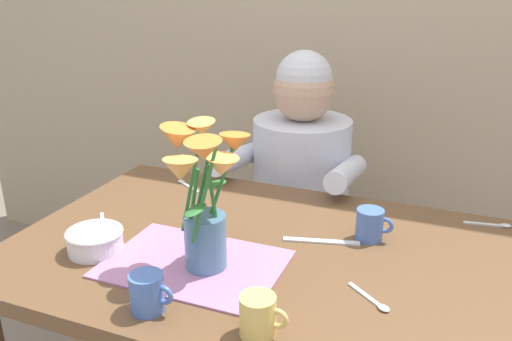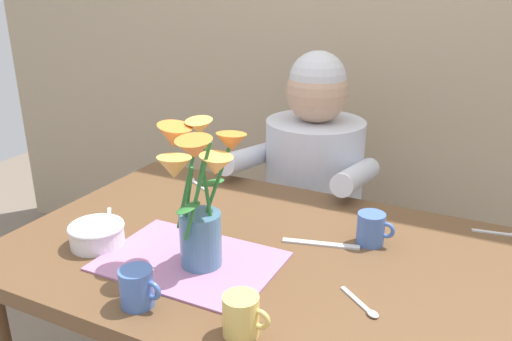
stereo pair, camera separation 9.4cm
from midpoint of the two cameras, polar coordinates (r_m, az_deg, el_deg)
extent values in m
cube|color=tan|center=(2.12, 14.63, 16.96)|extent=(4.00, 0.10, 2.50)
cube|color=brown|center=(1.29, 1.97, -9.26)|extent=(1.20, 0.80, 0.04)
cylinder|color=brown|center=(1.96, -8.57, -10.63)|extent=(0.06, 0.06, 0.70)
cylinder|color=#4C4C56|center=(2.08, 7.14, -13.57)|extent=(0.30, 0.30, 0.40)
cylinder|color=silver|center=(1.86, 7.74, -2.03)|extent=(0.34, 0.34, 0.50)
sphere|color=tan|center=(1.76, 8.28, 8.55)|extent=(0.21, 0.21, 0.21)
sphere|color=silver|center=(1.75, 8.35, 9.83)|extent=(0.19, 0.19, 0.19)
cylinder|color=silver|center=(1.76, 0.59, 1.35)|extent=(0.07, 0.33, 0.12)
cylinder|color=silver|center=(1.64, 12.60, -0.62)|extent=(0.07, 0.33, 0.12)
cube|color=#B275A3|center=(1.22, -5.03, -9.92)|extent=(0.40, 0.28, 0.00)
cylinder|color=teal|center=(1.17, -3.78, -7.66)|extent=(0.09, 0.09, 0.13)
cylinder|color=#2D7533|center=(1.12, -2.92, -3.13)|extent=(0.03, 0.01, 0.16)
cone|color=#EFA84C|center=(1.08, -1.98, 0.51)|extent=(0.08, 0.07, 0.05)
sphere|color=#E5D14C|center=(1.08, -1.98, 0.76)|extent=(0.02, 0.02, 0.02)
cylinder|color=#2D7533|center=(1.14, -2.11, -1.81)|extent=(0.05, 0.07, 0.18)
cone|color=orange|center=(1.13, -0.37, 3.04)|extent=(0.08, 0.08, 0.05)
sphere|color=#E5D14C|center=(1.13, -0.37, 3.29)|extent=(0.02, 0.02, 0.02)
cylinder|color=#2D7533|center=(1.15, -3.84, -0.93)|extent=(0.07, 0.03, 0.21)
cone|color=#EFA84C|center=(1.15, -3.87, 4.75)|extent=(0.07, 0.07, 0.04)
sphere|color=#E5D14C|center=(1.14, -3.87, 4.99)|extent=(0.02, 0.02, 0.02)
cylinder|color=#2D7533|center=(1.14, -5.21, -1.49)|extent=(0.03, 0.07, 0.20)
cone|color=orange|center=(1.13, -6.65, 3.68)|extent=(0.09, 0.08, 0.06)
sphere|color=#E5D14C|center=(1.13, -6.66, 3.93)|extent=(0.02, 0.02, 0.02)
cylinder|color=#2D7533|center=(1.12, -5.10, -3.27)|extent=(0.04, 0.01, 0.16)
cone|color=#EFA84C|center=(1.07, -6.49, 0.26)|extent=(0.08, 0.08, 0.05)
sphere|color=#E5D14C|center=(1.07, -6.50, 0.51)|extent=(0.02, 0.02, 0.02)
cylinder|color=#2D7533|center=(1.08, -3.94, -2.44)|extent=(0.05, 0.05, 0.21)
cone|color=orange|center=(1.00, -4.08, 2.34)|extent=(0.08, 0.08, 0.05)
sphere|color=#E5D14C|center=(1.00, -4.09, 2.62)|extent=(0.02, 0.02, 0.02)
ellipsoid|color=#2D7533|center=(1.08, -4.95, -4.14)|extent=(0.06, 0.10, 0.02)
ellipsoid|color=#2D7533|center=(1.17, -2.54, -1.36)|extent=(0.04, 0.09, 0.02)
cylinder|color=white|center=(1.32, -15.10, -6.96)|extent=(0.13, 0.13, 0.05)
torus|color=white|center=(1.31, -15.20, -5.99)|extent=(0.14, 0.14, 0.01)
cube|color=silver|center=(1.30, 9.21, -7.99)|extent=(0.19, 0.06, 0.00)
cylinder|color=#E5C666|center=(0.98, 1.19, -15.68)|extent=(0.07, 0.07, 0.08)
torus|color=#E5C666|center=(0.97, 3.31, -16.06)|extent=(0.04, 0.01, 0.04)
cylinder|color=#476BB7|center=(1.32, 14.51, -6.23)|extent=(0.07, 0.07, 0.08)
torus|color=#476BB7|center=(1.31, 16.14, -6.36)|extent=(0.04, 0.01, 0.04)
cylinder|color=#476BB7|center=(1.07, -10.47, -12.56)|extent=(0.07, 0.07, 0.08)
torus|color=#476BB7|center=(1.05, -8.77, -12.95)|extent=(0.04, 0.01, 0.04)
cube|color=silver|center=(1.49, 26.21, -6.16)|extent=(0.10, 0.03, 0.00)
cube|color=silver|center=(1.48, -14.08, -4.84)|extent=(0.07, 0.08, 0.00)
ellipsoid|color=silver|center=(1.43, -14.06, -5.69)|extent=(0.03, 0.03, 0.01)
cube|color=silver|center=(1.64, -4.64, -1.65)|extent=(0.09, 0.06, 0.00)
ellipsoid|color=silver|center=(1.68, -5.51, -0.99)|extent=(0.03, 0.03, 0.01)
cube|color=silver|center=(1.11, 13.40, -13.70)|extent=(0.08, 0.07, 0.00)
ellipsoid|color=silver|center=(1.08, 15.24, -15.01)|extent=(0.03, 0.03, 0.01)
camera|label=1|loc=(0.05, -87.84, 0.81)|focal=36.44mm
camera|label=2|loc=(0.05, 92.16, -0.81)|focal=36.44mm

